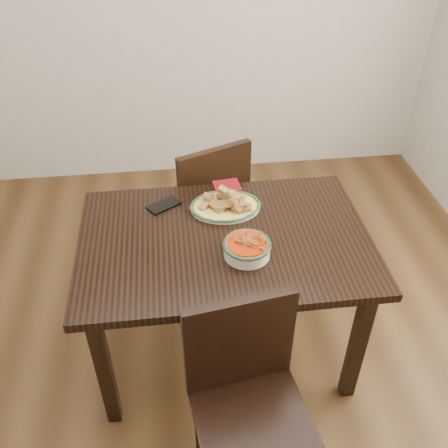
{
  "coord_description": "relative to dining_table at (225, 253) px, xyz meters",
  "views": [
    {
      "loc": [
        -0.19,
        -1.73,
        2.15
      ],
      "look_at": [
        0.02,
        -0.04,
        0.81
      ],
      "focal_mm": 40.0,
      "sensor_mm": 36.0,
      "label": 1
    }
  ],
  "objects": [
    {
      "name": "chair_far",
      "position": [
        -0.03,
        0.63,
        -0.16
      ],
      "size": [
        0.55,
        0.55,
        0.89
      ],
      "rotation": [
        0.0,
        0.0,
        3.53
      ],
      "color": "black",
      "rests_on": "ground"
    },
    {
      "name": "floor",
      "position": [
        -0.02,
        0.06,
        -0.66
      ],
      "size": [
        3.5,
        3.5,
        0.0
      ],
      "primitive_type": "plane",
      "color": "#3E2713",
      "rests_on": "ground"
    },
    {
      "name": "smartphone",
      "position": [
        -0.26,
        0.27,
        0.1
      ],
      "size": [
        0.17,
        0.15,
        0.01
      ],
      "primitive_type": "cube",
      "rotation": [
        0.0,
        0.0,
        0.58
      ],
      "color": "black",
      "rests_on": "dining_table"
    },
    {
      "name": "fish_plate",
      "position": [
        0.03,
        0.21,
        0.14
      ],
      "size": [
        0.33,
        0.26,
        0.11
      ],
      "color": "beige",
      "rests_on": "dining_table"
    },
    {
      "name": "dining_table",
      "position": [
        0.0,
        0.0,
        0.0
      ],
      "size": [
        1.28,
        0.85,
        0.75
      ],
      "color": "black",
      "rests_on": "ground"
    },
    {
      "name": "napkin",
      "position": [
        0.06,
        0.39,
        0.1
      ],
      "size": [
        0.14,
        0.12,
        0.01
      ],
      "primitive_type": "cube",
      "rotation": [
        0.0,
        0.0,
        0.11
      ],
      "color": "maroon",
      "rests_on": "dining_table"
    },
    {
      "name": "noodle_bowl",
      "position": [
        0.08,
        -0.12,
        0.13
      ],
      "size": [
        0.21,
        0.21,
        0.08
      ],
      "color": "beige",
      "rests_on": "dining_table"
    },
    {
      "name": "chair_near",
      "position": [
        0.01,
        -0.61,
        -0.16
      ],
      "size": [
        0.48,
        0.48,
        0.89
      ],
      "rotation": [
        0.0,
        0.0,
        0.15
      ],
      "color": "black",
      "rests_on": "ground"
    }
  ]
}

